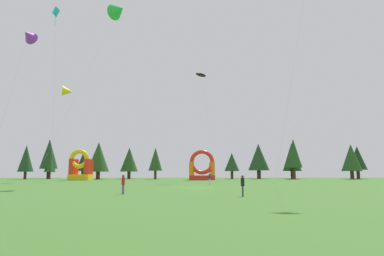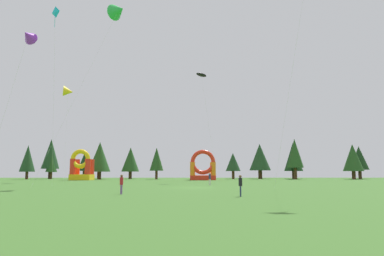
% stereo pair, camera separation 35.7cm
% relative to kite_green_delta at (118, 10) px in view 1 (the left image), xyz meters
% --- Properties ---
extents(ground_plane, '(120.00, 120.00, 0.00)m').
position_rel_kite_green_delta_xyz_m(ground_plane, '(10.01, -6.13, -23.42)').
color(ground_plane, '#3D6B28').
extents(kite_green_delta, '(8.59, 9.34, 24.56)m').
position_rel_kite_green_delta_xyz_m(kite_green_delta, '(0.00, 0.00, 0.00)').
color(kite_green_delta, green).
rests_on(kite_green_delta, ground_plane).
extents(kite_yellow_delta, '(3.05, 6.94, 16.93)m').
position_rel_kite_green_delta_xyz_m(kite_yellow_delta, '(-11.95, 16.28, -7.47)').
color(kite_yellow_delta, yellow).
rests_on(kite_yellow_delta, ground_plane).
extents(kite_black_parafoil, '(3.93, 3.70, 18.57)m').
position_rel_kite_green_delta_xyz_m(kite_black_parafoil, '(11.77, 13.13, -5.24)').
color(kite_black_parafoil, black).
rests_on(kite_black_parafoil, ground_plane).
extents(kite_cyan_diamond, '(2.22, 6.61, 20.22)m').
position_rel_kite_green_delta_xyz_m(kite_cyan_diamond, '(-5.73, -7.08, -3.93)').
color(kite_cyan_diamond, '#19B7CC').
rests_on(kite_cyan_diamond, ground_plane).
extents(kite_purple_delta, '(4.86, 1.72, 16.99)m').
position_rel_kite_green_delta_xyz_m(kite_purple_delta, '(-7.61, -9.16, -7.27)').
color(kite_purple_delta, purple).
rests_on(kite_purple_delta, ground_plane).
extents(person_midfield, '(0.30, 0.30, 1.64)m').
position_rel_kite_green_delta_xyz_m(person_midfield, '(12.36, 1.51, -22.45)').
color(person_midfield, silver).
rests_on(person_midfield, ground_plane).
extents(person_far_side, '(0.29, 0.29, 1.54)m').
position_rel_kite_green_delta_xyz_m(person_far_side, '(13.24, -19.63, -22.51)').
color(person_far_side, navy).
rests_on(person_far_side, ground_plane).
extents(person_near_camera, '(0.32, 0.32, 1.55)m').
position_rel_kite_green_delta_xyz_m(person_near_camera, '(4.16, -16.97, -22.50)').
color(person_near_camera, '#724C8C').
rests_on(person_near_camera, ground_plane).
extents(inflatable_orange_dome, '(4.18, 4.01, 6.29)m').
position_rel_kite_green_delta_xyz_m(inflatable_orange_dome, '(-12.51, 27.83, -21.08)').
color(inflatable_orange_dome, yellow).
rests_on(inflatable_orange_dome, ground_plane).
extents(inflatable_red_slide, '(5.27, 3.60, 6.20)m').
position_rel_kite_green_delta_xyz_m(inflatable_red_slide, '(12.57, 27.73, -21.21)').
color(inflatable_red_slide, red).
rests_on(inflatable_red_slide, ground_plane).
extents(tree_row_0, '(3.41, 3.41, 7.74)m').
position_rel_kite_green_delta_xyz_m(tree_row_0, '(-27.25, 35.64, -18.74)').
color(tree_row_0, '#4C331E').
rests_on(tree_row_0, ground_plane).
extents(tree_row_1, '(4.18, 4.18, 9.55)m').
position_rel_kite_green_delta_xyz_m(tree_row_1, '(-23.67, 39.86, -17.50)').
color(tree_row_1, '#4C331E').
rests_on(tree_row_1, ground_plane).
extents(tree_row_2, '(2.66, 2.66, 5.68)m').
position_rel_kite_green_delta_xyz_m(tree_row_2, '(-22.99, 38.91, -19.81)').
color(tree_row_2, '#4C331E').
rests_on(tree_row_2, ground_plane).
extents(tree_row_3, '(3.11, 3.11, 6.18)m').
position_rel_kite_green_delta_xyz_m(tree_row_3, '(-15.45, 39.55, -19.43)').
color(tree_row_3, '#4C331E').
rests_on(tree_row_3, ground_plane).
extents(tree_row_4, '(4.90, 4.90, 8.44)m').
position_rel_kite_green_delta_xyz_m(tree_row_4, '(-10.61, 34.91, -18.38)').
color(tree_row_4, '#4C331E').
rests_on(tree_row_4, ground_plane).
extents(tree_row_5, '(4.18, 4.18, 7.44)m').
position_rel_kite_green_delta_xyz_m(tree_row_5, '(-4.19, 38.49, -18.88)').
color(tree_row_5, '#4C331E').
rests_on(tree_row_5, ground_plane).
extents(tree_row_6, '(3.15, 3.15, 7.15)m').
position_rel_kite_green_delta_xyz_m(tree_row_6, '(2.36, 34.73, -18.93)').
color(tree_row_6, '#4C331E').
rests_on(tree_row_6, ground_plane).
extents(tree_row_7, '(3.54, 3.54, 6.12)m').
position_rel_kite_green_delta_xyz_m(tree_row_7, '(20.19, 37.90, -19.49)').
color(tree_row_7, '#4C331E').
rests_on(tree_row_7, ground_plane).
extents(tree_row_8, '(5.08, 5.08, 8.38)m').
position_rel_kite_green_delta_xyz_m(tree_row_8, '(26.83, 39.04, -18.28)').
color(tree_row_8, '#4C331E').
rests_on(tree_row_8, ground_plane).
extents(tree_row_9, '(3.76, 3.76, 9.27)m').
position_rel_kite_green_delta_xyz_m(tree_row_9, '(34.07, 34.99, -17.54)').
color(tree_row_9, '#4C331E').
rests_on(tree_row_9, ground_plane).
extents(tree_row_10, '(4.42, 4.42, 8.60)m').
position_rel_kite_green_delta_xyz_m(tree_row_10, '(34.81, 38.78, -18.24)').
color(tree_row_10, '#4C331E').
rests_on(tree_row_10, ground_plane).
extents(tree_row_11, '(4.53, 4.53, 8.00)m').
position_rel_kite_green_delta_xyz_m(tree_row_11, '(47.27, 34.60, -18.55)').
color(tree_row_11, '#4C331E').
rests_on(tree_row_11, ground_plane).
extents(tree_row_12, '(4.27, 4.27, 7.82)m').
position_rel_kite_green_delta_xyz_m(tree_row_12, '(50.73, 38.69, -18.48)').
color(tree_row_12, '#4C331E').
rests_on(tree_row_12, ground_plane).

